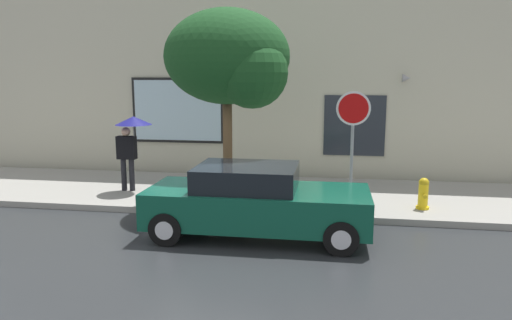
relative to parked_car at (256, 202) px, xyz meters
name	(u,v)px	position (x,y,z in m)	size (l,w,h in m)	color
ground_plane	(212,231)	(-0.93, 0.11, -0.70)	(60.00, 60.00, 0.00)	#282B2D
sidewalk	(240,193)	(-0.93, 3.11, -0.63)	(20.00, 4.00, 0.15)	gray
building_facade	(255,65)	(-0.94, 5.61, 2.78)	(20.00, 0.67, 7.00)	beige
parked_car	(256,202)	(0.00, 0.00, 0.00)	(4.35, 1.85, 1.42)	#0F4C38
fire_hydrant	(423,194)	(3.56, 2.02, -0.20)	(0.30, 0.44, 0.73)	yellow
pedestrian_with_umbrella	(131,133)	(-3.72, 2.63, 0.99)	(0.94, 0.94, 1.98)	black
street_tree	(232,60)	(-0.85, 1.83, 2.81)	(2.92, 2.48, 4.54)	#4C3823
stop_sign	(353,127)	(1.91, 1.79, 1.34)	(0.76, 0.10, 2.68)	gray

